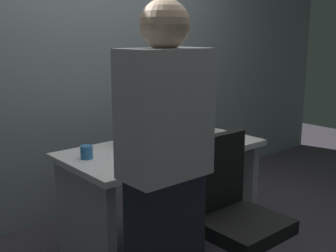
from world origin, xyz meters
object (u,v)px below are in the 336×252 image
object	(u,v)px
cup_by_monitor	(87,152)
cell_phone	(233,139)
desk	(163,178)
keyboard	(167,148)
person_at_desk	(165,177)
office_chair	(233,227)
book_stack	(199,125)
monitor	(147,106)
mouse	(199,140)
cup_near_keyboard	(125,150)

from	to	relation	value
cup_by_monitor	cell_phone	size ratio (longest dim) A/B	0.57
desk	keyboard	world-z (taller)	keyboard
person_at_desk	desk	bearing A→B (deg)	50.68
keyboard	office_chair	bearing A→B (deg)	-94.86
book_stack	office_chair	bearing A→B (deg)	-123.54
person_at_desk	monitor	world-z (taller)	person_at_desk
person_at_desk	keyboard	xyz separation A→B (m)	(0.55, 0.63, -0.09)
keyboard	cell_phone	world-z (taller)	keyboard
person_at_desk	book_stack	world-z (taller)	person_at_desk
office_chair	cup_by_monitor	xyz separation A→B (m)	(-0.47, 0.79, 0.35)
office_chair	cell_phone	distance (m)	0.84
monitor	book_stack	world-z (taller)	monitor
mouse	cup_near_keyboard	world-z (taller)	cup_near_keyboard
keyboard	cup_by_monitor	distance (m)	0.53
monitor	keyboard	size ratio (longest dim) A/B	1.26
monitor	book_stack	distance (m)	0.54
office_chair	monitor	bearing A→B (deg)	85.10
book_stack	cell_phone	world-z (taller)	book_stack
desk	cell_phone	distance (m)	0.59
monitor	book_stack	bearing A→B (deg)	-1.68
cup_by_monitor	cell_phone	distance (m)	1.09
office_chair	person_at_desk	size ratio (longest dim) A/B	0.57
person_at_desk	mouse	bearing A→B (deg)	36.90
office_chair	person_at_desk	bearing A→B (deg)	-179.29
book_stack	person_at_desk	bearing A→B (deg)	-141.08
monitor	book_stack	size ratio (longest dim) A/B	2.34
cup_near_keyboard	cup_by_monitor	size ratio (longest dim) A/B	1.18
cup_by_monitor	keyboard	bearing A→B (deg)	-18.92
mouse	book_stack	distance (m)	0.34
mouse	cup_by_monitor	world-z (taller)	cup_by_monitor
office_chair	keyboard	bearing A→B (deg)	86.68
person_at_desk	cell_phone	size ratio (longest dim) A/B	11.38
desk	book_stack	size ratio (longest dim) A/B	5.97
person_at_desk	book_stack	bearing A→B (deg)	38.92
desk	person_at_desk	distance (m)	0.98
monitor	cup_by_monitor	distance (m)	0.59
desk	person_at_desk	xyz separation A→B (m)	(-0.59, -0.72, 0.33)
office_chair	cell_phone	bearing A→B (deg)	41.86
office_chair	book_stack	size ratio (longest dim) A/B	4.08
book_stack	cell_phone	size ratio (longest dim) A/B	1.60
keyboard	cup_by_monitor	xyz separation A→B (m)	(-0.50, 0.17, 0.03)
person_at_desk	cell_phone	bearing A→B (deg)	25.85
monitor	mouse	world-z (taller)	monitor
office_chair	mouse	xyz separation A→B (m)	(0.34, 0.63, 0.33)
monitor	mouse	distance (m)	0.44
keyboard	mouse	bearing A→B (deg)	0.06
office_chair	monitor	size ratio (longest dim) A/B	1.74
monitor	cup_near_keyboard	xyz separation A→B (m)	(-0.35, -0.24, -0.21)
desk	keyboard	distance (m)	0.26
desk	mouse	bearing A→B (deg)	-17.33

